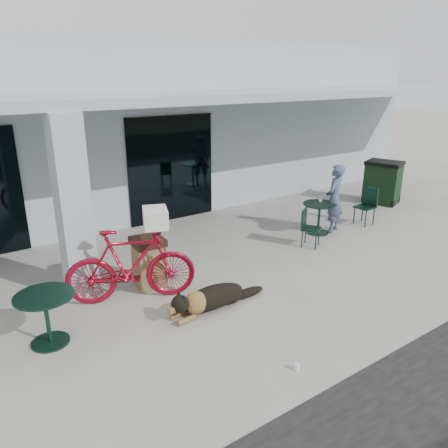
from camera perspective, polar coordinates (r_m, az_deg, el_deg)
ground at (r=7.01m, az=0.09°, el=-12.64°), size 80.00×80.00×0.00m
building at (r=13.89m, az=-20.85°, el=11.96°), size 22.00×7.00×4.50m
storefront_glass_right at (r=11.40m, az=-6.86°, el=7.15°), size 2.40×0.06×2.70m
column at (r=7.74m, az=-19.12°, el=2.06°), size 0.50×0.50×3.12m
overhang at (r=9.16m, az=-13.38°, el=15.62°), size 22.00×2.80×0.18m
bicycle at (r=7.49m, az=-12.07°, el=-5.28°), size 2.23×1.36×1.30m
laundry_basket at (r=7.22m, az=-8.95°, el=0.81°), size 0.55×0.62×0.31m
dog at (r=7.26m, az=-1.48°, el=-9.40°), size 1.39×0.56×0.45m
cup_near_dog at (r=6.10m, az=9.48°, el=-17.90°), size 0.09×0.09×0.09m
cafe_table_near at (r=6.81m, az=-22.08°, el=-11.47°), size 0.86×0.86×0.77m
cafe_table_far at (r=10.76m, az=12.28°, el=0.72°), size 0.91×0.91×0.75m
cafe_chair_far_a at (r=9.89m, az=11.31°, el=-0.56°), size 0.54×0.56×0.85m
cafe_chair_far_b at (r=11.69m, az=17.93°, el=2.18°), size 0.48×0.45×0.94m
person at (r=10.84m, az=14.19°, el=3.22°), size 0.72×0.62×1.66m
cup_on_table at (r=10.81m, az=12.47°, el=3.20°), size 0.10×0.10×0.12m
trash_receptacle at (r=8.01m, az=-9.78°, el=-4.93°), size 0.59×0.59×0.93m
wheeled_bin at (r=13.83m, az=20.01°, el=5.16°), size 1.06×1.18×1.25m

